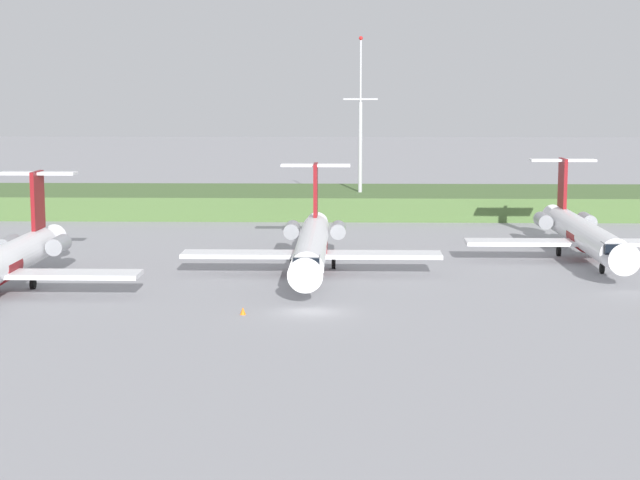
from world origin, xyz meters
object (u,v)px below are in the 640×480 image
regional_jet_nearest (2,262)px  regional_jet_third (583,233)px  regional_jet_second (312,244)px  safety_cone_front_marker (243,311)px  antenna_mast (360,142)px

regional_jet_nearest → regional_jet_third: 53.56m
regional_jet_nearest → regional_jet_second: same height
regional_jet_nearest → safety_cone_front_marker: size_ratio=56.36×
regional_jet_nearest → regional_jet_second: bearing=23.2°
regional_jet_second → antenna_mast: 43.93m
regional_jet_nearest → antenna_mast: antenna_mast is taller
regional_jet_second → regional_jet_nearest: bearing=-156.8°
antenna_mast → regional_jet_third: bearing=-59.1°
regional_jet_third → antenna_mast: size_ratio=1.36×
regional_jet_third → antenna_mast: antenna_mast is taller
regional_jet_second → safety_cone_front_marker: size_ratio=56.36×
safety_cone_front_marker → antenna_mast: bearing=81.5°
regional_jet_nearest → regional_jet_second: 26.67m
antenna_mast → safety_cone_front_marker: antenna_mast is taller
regional_jet_third → antenna_mast: bearing=120.9°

